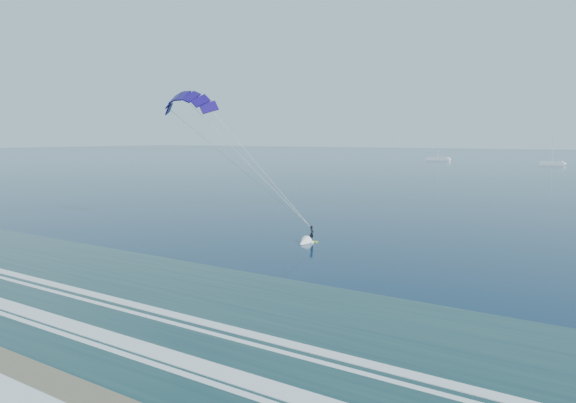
# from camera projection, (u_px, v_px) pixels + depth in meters

# --- Properties ---
(kitesurfer_rig) EXTENTS (14.66, 8.11, 14.89)m
(kitesurfer_rig) POSITION_uv_depth(u_px,v_px,m) (247.00, 162.00, 47.11)
(kitesurfer_rig) COLOR #B1ED1B
(kitesurfer_rig) RESTS_ON ground
(sailboat_0) EXTENTS (9.72, 2.40, 13.20)m
(sailboat_0) POSITION_uv_depth(u_px,v_px,m) (438.00, 159.00, 215.81)
(sailboat_0) COLOR white
(sailboat_0) RESTS_ON ground
(sailboat_1) EXTENTS (7.87, 2.40, 11.04)m
(sailboat_1) POSITION_uv_depth(u_px,v_px,m) (552.00, 163.00, 179.66)
(sailboat_1) COLOR white
(sailboat_1) RESTS_ON ground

